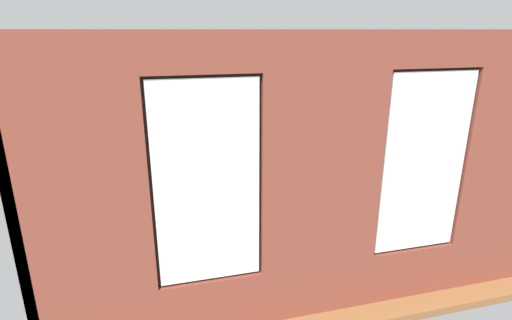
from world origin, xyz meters
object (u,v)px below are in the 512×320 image
object	(u,v)px
media_console	(104,203)
potted_plant_foreground_right	(124,159)
couch_left	(389,197)
cup_ceramic	(243,189)
table_plant_small	(225,181)
potted_plant_corner_near_left	(331,147)
potted_plant_corner_far_left	(462,210)
couch_by_window	(290,256)
potted_plant_by_left_couch	(334,170)
coffee_table	(236,193)
potted_plant_beside_window_right	(112,266)
potted_plant_between_couches	(386,201)
potted_plant_near_tv	(133,196)
tv_flatscreen	(99,169)
remote_silver	(212,194)
remote_black	(236,190)
candle_jar	(256,182)

from	to	relation	value
media_console	potted_plant_foreground_right	world-z (taller)	potted_plant_foreground_right
couch_left	cup_ceramic	bearing A→B (deg)	-101.19
table_plant_small	potted_plant_corner_near_left	world-z (taller)	table_plant_small
cup_ceramic	potted_plant_corner_far_left	world-z (taller)	potted_plant_corner_far_left
couch_by_window	potted_plant_by_left_couch	size ratio (longest dim) A/B	2.99
couch_by_window	cup_ceramic	size ratio (longest dim) A/B	19.18
coffee_table	potted_plant_beside_window_right	distance (m)	2.91
potted_plant_by_left_couch	potted_plant_between_couches	distance (m)	2.81
potted_plant_between_couches	potted_plant_near_tv	world-z (taller)	potted_plant_between_couches
table_plant_small	tv_flatscreen	world-z (taller)	tv_flatscreen
couch_left	potted_plant_corner_near_left	world-z (taller)	couch_left
potted_plant_near_tv	potted_plant_between_couches	bearing A→B (deg)	154.74
couch_by_window	potted_plant_near_tv	bearing A→B (deg)	-39.41
remote_silver	potted_plant_between_couches	bearing A→B (deg)	91.82
remote_black	potted_plant_beside_window_right	distance (m)	2.90
table_plant_small	media_console	world-z (taller)	table_plant_small
cup_ceramic	tv_flatscreen	world-z (taller)	tv_flatscreen
potted_plant_corner_near_left	potted_plant_near_tv	world-z (taller)	potted_plant_near_tv
potted_plant_foreground_right	potted_plant_beside_window_right	distance (m)	4.15
tv_flatscreen	candle_jar	bearing A→B (deg)	172.71
tv_flatscreen	potted_plant_between_couches	xyz separation A→B (m)	(-3.87, 2.52, 0.06)
couch_by_window	potted_plant_foreground_right	world-z (taller)	potted_plant_foreground_right
media_console	potted_plant_between_couches	distance (m)	4.67
tv_flatscreen	potted_plant_beside_window_right	size ratio (longest dim) A/B	1.16
table_plant_small	potted_plant_corner_far_left	size ratio (longest dim) A/B	0.24
tv_flatscreen	coffee_table	bearing A→B (deg)	168.21
remote_silver	remote_black	distance (m)	0.45
couch_by_window	potted_plant_beside_window_right	world-z (taller)	potted_plant_beside_window_right
table_plant_small	potted_plant_between_couches	xyz separation A→B (m)	(-1.80, 2.15, 0.34)
couch_by_window	candle_jar	xyz separation A→B (m)	(-0.13, -2.23, 0.18)
couch_left	remote_silver	size ratio (longest dim) A/B	11.01
couch_left	coffee_table	bearing A→B (deg)	-102.95
tv_flatscreen	potted_plant_corner_far_left	bearing A→B (deg)	151.85
candle_jar	tv_flatscreen	xyz separation A→B (m)	(2.65, -0.34, 0.37)
remote_silver	remote_black	size ratio (longest dim) A/B	1.00
cup_ceramic	potted_plant_corner_far_left	size ratio (longest dim) A/B	0.08
remote_silver	potted_plant_near_tv	xyz separation A→B (m)	(1.26, 0.38, 0.27)
coffee_table	potted_plant_foreground_right	world-z (taller)	potted_plant_foreground_right
potted_plant_beside_window_right	couch_by_window	bearing A→B (deg)	-177.34
media_console	tv_flatscreen	distance (m)	0.63
cup_ceramic	candle_jar	size ratio (longest dim) A/B	0.74
potted_plant_corner_near_left	potted_plant_near_tv	distance (m)	5.09
media_console	tv_flatscreen	world-z (taller)	tv_flatscreen
media_console	remote_black	bearing A→B (deg)	168.28
tv_flatscreen	potted_plant_near_tv	size ratio (longest dim) A/B	0.81
couch_by_window	media_console	bearing A→B (deg)	-45.54
couch_by_window	potted_plant_corner_far_left	size ratio (longest dim) A/B	1.52
potted_plant_by_left_couch	media_console	bearing A→B (deg)	2.33
couch_by_window	remote_silver	world-z (taller)	couch_by_window
remote_silver	potted_plant_by_left_couch	xyz separation A→B (m)	(-2.63, -0.76, -0.07)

